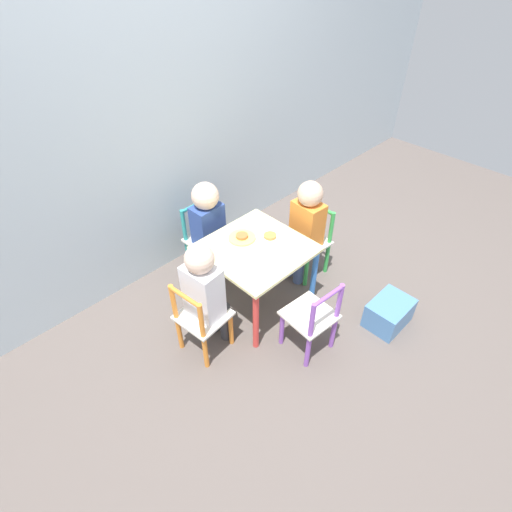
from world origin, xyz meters
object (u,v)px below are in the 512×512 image
Objects in this scene: chair_purple at (312,319)px; child_right at (306,223)px; chair_green at (309,242)px; storage_bin at (389,313)px; child_back at (209,221)px; plate_right at (270,237)px; kids_table at (256,256)px; chair_teal at (206,240)px; plate_back at (242,237)px; chair_orange at (201,319)px; child_left at (205,289)px.

child_right reaches higher than chair_purple.
storage_bin is at bearing 1.04° from chair_green.
plate_right is at bearing -74.31° from child_back.
chair_teal reaches higher than kids_table.
kids_table is at bearing -90.00° from chair_green.
child_back is (-0.50, 0.47, 0.19)m from chair_green.
chair_purple is 0.69× the size of child_right.
plate_back is (-0.43, 0.15, 0.03)m from child_right.
chair_orange is at bearing -160.58° from plate_back.
chair_purple is at bearing -93.87° from plate_back.
chair_teal is 0.69× the size of child_right.
chair_purple is 0.57m from storage_bin.
chair_green is 0.20m from child_right.
plate_right is at bearing -91.17° from chair_orange.
child_right is (0.92, 0.02, 0.19)m from chair_orange.
child_back is (0.48, 0.48, 0.19)m from chair_orange.
chair_teal is 0.20m from child_back.
chair_purple reaches higher than kids_table.
chair_teal is 1.31m from storage_bin.
chair_orange is at bearing -174.11° from kids_table.
plate_back is at bearing 90.00° from kids_table.
child_left reaches higher than storage_bin.
child_back reaches higher than storage_bin.
child_back is 4.32× the size of plate_back.
kids_table is 0.91m from storage_bin.
chair_green is (0.49, -0.03, -0.15)m from kids_table.
chair_orange is 1.17m from storage_bin.
chair_green is at bearing -134.61° from chair_purple.
chair_teal is 1.00× the size of chair_green.
plate_right is at bearing -76.14° from chair_teal.
chair_green is at bearing -94.97° from chair_orange.
chair_green and chair_orange have the same top height.
child_left is at bearing -132.55° from child_back.
plate_back is (0.04, 0.61, 0.22)m from chair_purple.
storage_bin is at bearing 6.07° from child_right.
child_back is (0.03, 0.92, 0.19)m from chair_purple.
plate_back is 0.60× the size of storage_bin.
chair_teal is 0.72m from chair_orange.
child_right is at bearing -90.00° from chair_green.
chair_teal is 0.71m from child_right.
child_right is 0.31m from plate_right.
kids_table is 2.11× the size of storage_bin.
plate_back is at bearing -76.48° from chair_orange.
chair_purple is 0.69m from child_right.
chair_purple is (-0.03, -0.98, 0.00)m from chair_teal.
kids_table is at bearing -90.00° from plate_back.
storage_bin is (0.88, -0.68, -0.35)m from child_left.
plate_back is at bearing -103.66° from chair_green.
chair_orange is at bearing 90.00° from child_left.
child_left reaches higher than kids_table.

